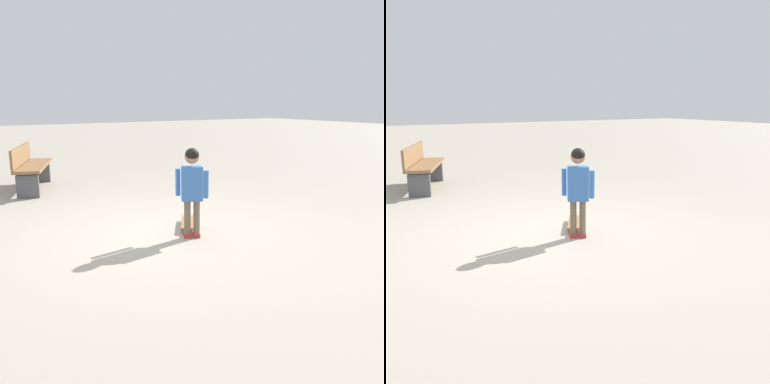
% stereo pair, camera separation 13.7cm
% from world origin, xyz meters
% --- Properties ---
extents(ground_plane, '(50.00, 50.00, 0.00)m').
position_xyz_m(ground_plane, '(0.00, 0.00, 0.00)').
color(ground_plane, '#9E9384').
extents(child_person, '(0.34, 0.28, 1.06)m').
position_xyz_m(child_person, '(0.29, 0.41, 0.66)').
color(child_person, brown).
rests_on(child_person, ground).
extents(skateboard, '(0.59, 0.47, 0.07)m').
position_xyz_m(skateboard, '(-0.07, 0.58, 0.06)').
color(skateboard, olive).
rests_on(skateboard, ground).
extents(street_bench, '(1.65, 0.95, 0.80)m').
position_xyz_m(street_bench, '(-3.48, -0.68, 0.42)').
color(street_bench, brown).
rests_on(street_bench, ground).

